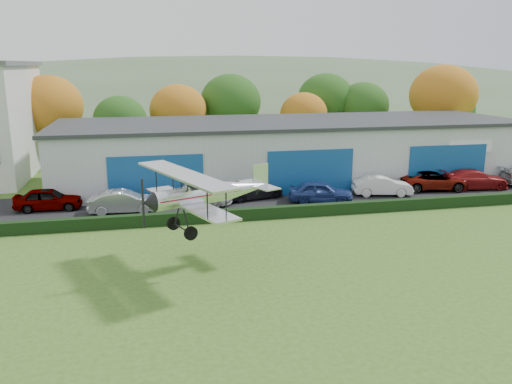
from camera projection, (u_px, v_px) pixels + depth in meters
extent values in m
plane|color=#3B5F1E|center=(364.00, 339.00, 19.77)|extent=(300.00, 300.00, 0.00)
cube|color=black|center=(289.00, 199.00, 40.31)|extent=(48.00, 9.00, 0.05)
cube|color=black|center=(308.00, 210.00, 35.67)|extent=(46.00, 0.60, 0.80)
cube|color=#B2B7BC|center=(290.00, 152.00, 46.78)|extent=(40.00, 12.00, 5.00)
cube|color=#2D3033|center=(290.00, 122.00, 46.15)|extent=(40.60, 12.60, 0.30)
cube|color=#144A8E|center=(156.00, 179.00, 38.73)|extent=(7.00, 0.12, 3.60)
cube|color=#144A8E|center=(311.00, 173.00, 41.20)|extent=(7.00, 0.12, 3.60)
cube|color=#144A8E|center=(447.00, 166.00, 43.68)|extent=(7.00, 0.12, 3.60)
cylinder|color=#3D2614|center=(53.00, 149.00, 53.85)|extent=(0.36, 0.36, 3.15)
ellipsoid|color=#A04E13|center=(49.00, 106.00, 52.79)|extent=(6.84, 6.84, 6.16)
cylinder|color=#3D2614|center=(122.00, 153.00, 53.48)|extent=(0.36, 0.36, 2.45)
ellipsoid|color=#1E4C14|center=(120.00, 120.00, 52.65)|extent=(5.32, 5.32, 4.79)
cylinder|color=#3D2614|center=(180.00, 147.00, 56.57)|extent=(0.36, 0.36, 2.80)
ellipsoid|color=#A04E13|center=(178.00, 110.00, 55.63)|extent=(6.08, 6.08, 5.47)
cylinder|color=#3D2614|center=(231.00, 141.00, 59.67)|extent=(0.36, 0.36, 3.15)
ellipsoid|color=#1E4C14|center=(231.00, 102.00, 58.60)|extent=(6.84, 6.84, 6.16)
cylinder|color=#3D2614|center=(303.00, 144.00, 59.50)|extent=(0.36, 0.36, 2.45)
ellipsoid|color=#A04E13|center=(304.00, 114.00, 58.67)|extent=(5.32, 5.32, 4.79)
cylinder|color=#3D2614|center=(361.00, 138.00, 63.01)|extent=(0.36, 0.36, 2.80)
ellipsoid|color=#1E4C14|center=(363.00, 105.00, 62.06)|extent=(6.08, 6.08, 5.47)
cylinder|color=#3D2614|center=(440.00, 138.00, 60.78)|extent=(0.36, 0.36, 3.50)
ellipsoid|color=#A04E13|center=(443.00, 95.00, 59.59)|extent=(7.60, 7.60, 6.84)
cylinder|color=#3D2614|center=(451.00, 137.00, 65.52)|extent=(0.36, 0.36, 2.45)
ellipsoid|color=#1E4C14|center=(453.00, 109.00, 64.69)|extent=(5.32, 5.32, 4.79)
cylinder|color=#3D2614|center=(325.00, 136.00, 64.04)|extent=(0.36, 0.36, 3.15)
ellipsoid|color=#1E4C14|center=(326.00, 99.00, 62.97)|extent=(6.84, 6.84, 6.16)
ellipsoid|color=#4C6642|center=(236.00, 149.00, 160.43)|extent=(320.00, 196.00, 56.00)
ellipsoid|color=#4C6642|center=(443.00, 126.00, 173.54)|extent=(240.00, 126.00, 36.00)
imported|color=gray|center=(48.00, 199.00, 36.99)|extent=(4.64, 1.94, 1.57)
imported|color=silver|center=(124.00, 202.00, 36.22)|extent=(4.85, 1.84, 1.58)
imported|color=silver|center=(199.00, 194.00, 38.57)|extent=(5.63, 4.08, 1.42)
imported|color=black|center=(253.00, 189.00, 40.10)|extent=(5.27, 3.26, 1.43)
imported|color=navy|center=(321.00, 192.00, 38.93)|extent=(5.14, 3.15, 1.63)
imported|color=silver|center=(382.00, 186.00, 41.11)|extent=(4.84, 2.50, 1.52)
imported|color=gray|center=(434.00, 181.00, 42.87)|extent=(5.72, 3.19, 1.51)
imported|color=maroon|center=(474.00, 179.00, 43.24)|extent=(5.70, 2.60, 1.62)
cylinder|color=silver|center=(193.00, 196.00, 25.79)|extent=(4.14, 2.41, 0.96)
cone|color=silver|center=(247.00, 188.00, 27.54)|extent=(2.55, 1.77, 0.96)
cone|color=black|center=(149.00, 203.00, 24.54)|extent=(0.86, 1.09, 0.96)
cube|color=maroon|center=(198.00, 194.00, 25.95)|extent=(4.55, 2.59, 0.06)
cube|color=black|center=(202.00, 186.00, 25.98)|extent=(1.43, 1.07, 0.27)
cube|color=silver|center=(189.00, 203.00, 25.75)|extent=(4.11, 7.66, 0.11)
cube|color=silver|center=(184.00, 175.00, 25.29)|extent=(4.37, 8.10, 0.11)
cylinder|color=black|center=(207.00, 202.00, 23.07)|extent=(0.08, 0.08, 1.39)
cylinder|color=black|center=(226.00, 199.00, 23.60)|extent=(0.08, 0.08, 1.39)
cylinder|color=black|center=(156.00, 180.00, 27.56)|extent=(0.08, 0.08, 1.39)
cylinder|color=black|center=(173.00, 178.00, 28.08)|extent=(0.08, 0.08, 1.39)
cylinder|color=black|center=(188.00, 184.00, 25.08)|extent=(0.15, 0.24, 0.80)
cylinder|color=black|center=(181.00, 181.00, 25.68)|extent=(0.15, 0.24, 0.80)
cylinder|color=black|center=(186.00, 218.00, 25.29)|extent=(0.35, 0.72, 1.31)
cylinder|color=black|center=(177.00, 214.00, 26.03)|extent=(0.35, 0.72, 1.31)
cylinder|color=black|center=(182.00, 228.00, 25.81)|extent=(0.83, 1.92, 0.08)
cylinder|color=black|center=(191.00, 233.00, 25.04)|extent=(0.69, 0.39, 0.69)
cylinder|color=black|center=(173.00, 223.00, 26.59)|extent=(0.69, 0.39, 0.69)
cylinder|color=black|center=(259.00, 191.00, 28.01)|extent=(0.39, 0.21, 0.45)
cube|color=silver|center=(259.00, 185.00, 27.94)|extent=(1.93, 2.95, 0.06)
cube|color=silver|center=(260.00, 175.00, 27.87)|extent=(0.92, 0.42, 1.18)
cube|color=black|center=(143.00, 204.00, 24.38)|extent=(0.11, 0.14, 2.36)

